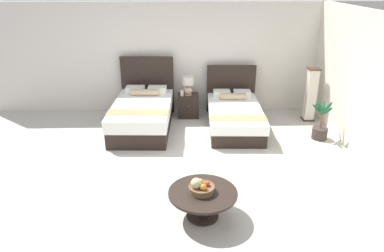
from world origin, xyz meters
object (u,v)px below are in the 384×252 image
object	(u,v)px
table_lamp	(188,84)
nightstand	(188,106)
floor_lamp_corner	(311,95)
potted_palm	(320,128)
bed_near_window	(143,113)
fruit_bowl	(201,187)
coffee_table	(203,197)
vase	(182,93)
bed_near_corner	(234,115)

from	to	relation	value
table_lamp	nightstand	bearing A→B (deg)	-90.00
nightstand	floor_lamp_corner	bearing A→B (deg)	-6.64
potted_palm	table_lamp	bearing A→B (deg)	152.53
bed_near_window	floor_lamp_corner	world-z (taller)	bed_near_window
fruit_bowl	potted_palm	distance (m)	3.65
table_lamp	floor_lamp_corner	bearing A→B (deg)	-7.05
coffee_table	floor_lamp_corner	xyz separation A→B (m)	(2.67, 3.60, 0.29)
vase	floor_lamp_corner	distance (m)	2.96
vase	coffee_table	bearing A→B (deg)	-85.92
nightstand	potted_palm	world-z (taller)	potted_palm
bed_near_window	nightstand	bearing A→B (deg)	34.87
bed_near_corner	potted_palm	world-z (taller)	bed_near_corner
bed_near_window	fruit_bowl	distance (m)	3.42
fruit_bowl	potted_palm	xyz separation A→B (m)	(2.59, 2.55, -0.24)
bed_near_window	floor_lamp_corner	size ratio (longest dim) A/B	1.81
nightstand	vase	size ratio (longest dim) A/B	3.75
vase	floor_lamp_corner	xyz separation A→B (m)	(2.95, -0.29, 0.02)
table_lamp	coffee_table	bearing A→B (deg)	-88.11
table_lamp	potted_palm	xyz separation A→B (m)	(2.70, -1.40, -0.54)
potted_palm	nightstand	bearing A→B (deg)	152.87
bed_near_corner	floor_lamp_corner	size ratio (longest dim) A/B	1.78
bed_near_window	floor_lamp_corner	bearing A→B (deg)	5.66
coffee_table	bed_near_corner	bearing A→B (deg)	74.80
floor_lamp_corner	potted_palm	bearing A→B (deg)	-95.69
table_lamp	floor_lamp_corner	size ratio (longest dim) A/B	0.37
vase	coffee_table	xyz separation A→B (m)	(0.28, -3.89, -0.27)
bed_near_window	fruit_bowl	bearing A→B (deg)	-70.99
nightstand	table_lamp	distance (m)	0.53
bed_near_window	table_lamp	size ratio (longest dim) A/B	4.96
bed_near_corner	nightstand	world-z (taller)	bed_near_corner
nightstand	coffee_table	world-z (taller)	nightstand
table_lamp	vase	world-z (taller)	table_lamp
table_lamp	bed_near_corner	bearing A→B (deg)	-35.51
coffee_table	floor_lamp_corner	bearing A→B (deg)	53.42
bed_near_corner	coffee_table	distance (m)	3.34
nightstand	fruit_bowl	bearing A→B (deg)	-88.52
potted_palm	floor_lamp_corner	bearing A→B (deg)	84.31
coffee_table	fruit_bowl	xyz separation A→B (m)	(-0.03, -0.01, 0.17)
coffee_table	table_lamp	bearing A→B (deg)	91.89
bed_near_window	bed_near_corner	world-z (taller)	bed_near_window
bed_near_window	fruit_bowl	world-z (taller)	bed_near_window
nightstand	fruit_bowl	size ratio (longest dim) A/B	1.44
coffee_table	fruit_bowl	bearing A→B (deg)	-168.75
nightstand	floor_lamp_corner	xyz separation A→B (m)	(2.80, -0.33, 0.35)
table_lamp	floor_lamp_corner	distance (m)	2.83
nightstand	potted_palm	bearing A→B (deg)	-27.13
bed_near_window	bed_near_corner	size ratio (longest dim) A/B	1.02
floor_lamp_corner	potted_palm	world-z (taller)	floor_lamp_corner
potted_palm	bed_near_corner	bearing A→B (deg)	157.98
vase	potted_palm	bearing A→B (deg)	-25.27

